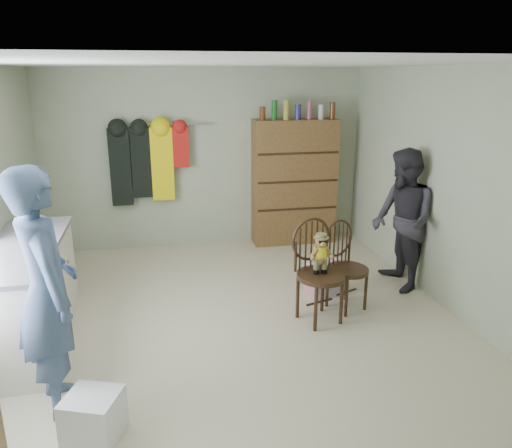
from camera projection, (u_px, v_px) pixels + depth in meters
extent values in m
plane|color=beige|center=(236.00, 320.00, 5.10)|extent=(5.00, 5.00, 0.00)
plane|color=#ABB396|center=(206.00, 159.00, 7.08)|extent=(4.50, 0.00, 4.50)
plane|color=#ABB396|center=(448.00, 191.00, 5.17)|extent=(0.00, 5.00, 5.00)
plane|color=white|center=(233.00, 63.00, 4.38)|extent=(5.00, 5.00, 0.00)
cube|color=silver|center=(27.00, 296.00, 4.59)|extent=(0.60, 1.80, 0.90)
cube|color=slate|center=(20.00, 248.00, 4.46)|extent=(0.64, 1.86, 0.04)
cylinder|color=#99999E|center=(52.00, 305.00, 4.21)|extent=(0.02, 0.02, 0.14)
cylinder|color=#99999E|center=(69.00, 267.00, 5.05)|extent=(0.02, 0.02, 0.14)
cube|color=white|center=(93.00, 417.00, 3.40)|extent=(0.45, 0.44, 0.33)
cylinder|color=#3B2514|center=(320.00, 276.00, 4.94)|extent=(0.58, 0.58, 0.05)
cylinder|color=#3B2514|center=(316.00, 309.00, 4.82)|extent=(0.04, 0.04, 0.46)
cylinder|color=#3B2514|center=(341.00, 302.00, 4.96)|extent=(0.04, 0.04, 0.46)
cylinder|color=#3B2514|center=(298.00, 297.00, 5.09)|extent=(0.04, 0.04, 0.46)
cylinder|color=#3B2514|center=(323.00, 291.00, 5.23)|extent=(0.04, 0.04, 0.46)
torus|color=#3B2514|center=(311.00, 239.00, 5.00)|extent=(0.44, 0.16, 0.45)
cylinder|color=#3B2514|center=(296.00, 257.00, 4.95)|extent=(0.03, 0.03, 0.31)
cylinder|color=#3B2514|center=(326.00, 251.00, 5.12)|extent=(0.03, 0.03, 0.31)
cylinder|color=yellow|center=(321.00, 253.00, 4.89)|extent=(0.13, 0.13, 0.12)
cylinder|color=#475128|center=(320.00, 264.00, 4.93)|extent=(0.08, 0.08, 0.19)
sphere|color=#9E7042|center=(321.00, 241.00, 4.86)|extent=(0.12, 0.12, 0.12)
cylinder|color=#475128|center=(321.00, 236.00, 4.84)|extent=(0.10, 0.10, 0.04)
cube|color=black|center=(323.00, 242.00, 4.80)|extent=(0.08, 0.01, 0.02)
cylinder|color=#3B2514|center=(348.00, 270.00, 5.23)|extent=(0.55, 0.55, 0.04)
cylinder|color=#3B2514|center=(346.00, 298.00, 5.11)|extent=(0.03, 0.03, 0.42)
cylinder|color=#3B2514|center=(366.00, 291.00, 5.26)|extent=(0.03, 0.03, 0.42)
cylinder|color=#3B2514|center=(327.00, 288.00, 5.34)|extent=(0.03, 0.03, 0.42)
cylinder|color=#3B2514|center=(346.00, 282.00, 5.49)|extent=(0.03, 0.03, 0.42)
torus|color=#3B2514|center=(338.00, 238.00, 5.28)|extent=(0.39, 0.18, 0.41)
cylinder|color=#3B2514|center=(326.00, 254.00, 5.22)|extent=(0.03, 0.03, 0.28)
cylinder|color=#3B2514|center=(349.00, 248.00, 5.40)|extent=(0.03, 0.03, 0.28)
cube|color=#E57276|center=(324.00, 277.00, 5.66)|extent=(0.41, 0.34, 0.39)
imported|color=#415578|center=(47.00, 292.00, 3.55)|extent=(0.66, 0.79, 1.84)
imported|color=#2D2B33|center=(403.00, 220.00, 5.66)|extent=(0.65, 0.82, 1.63)
cube|color=brown|center=(294.00, 182.00, 7.24)|extent=(1.20, 0.38, 1.80)
cube|color=#3B2514|center=(297.00, 209.00, 7.16)|extent=(1.16, 0.02, 0.03)
cube|color=#3B2514|center=(298.00, 182.00, 7.04)|extent=(1.16, 0.02, 0.03)
cube|color=#3B2514|center=(299.00, 153.00, 6.93)|extent=(1.16, 0.02, 0.03)
cylinder|color=#592D14|center=(262.00, 114.00, 6.76)|extent=(0.08, 0.08, 0.19)
cylinder|color=#19591E|center=(274.00, 110.00, 6.78)|extent=(0.08, 0.08, 0.27)
cylinder|color=#A59933|center=(286.00, 110.00, 6.81)|extent=(0.08, 0.08, 0.26)
cylinder|color=navy|center=(298.00, 112.00, 6.85)|extent=(0.08, 0.08, 0.21)
cylinder|color=#8C3F59|center=(310.00, 110.00, 6.88)|extent=(0.07, 0.07, 0.25)
cylinder|color=#B2B2B7|center=(321.00, 112.00, 6.92)|extent=(0.08, 0.08, 0.20)
cylinder|color=#592D14|center=(332.00, 111.00, 6.95)|extent=(0.08, 0.08, 0.23)
cylinder|color=#99999E|center=(176.00, 124.00, 6.80)|extent=(1.00, 0.02, 0.02)
cube|color=black|center=(120.00, 167.00, 6.76)|extent=(0.28, 0.10, 1.05)
cube|color=black|center=(141.00, 163.00, 6.80)|extent=(0.26, 0.10, 0.95)
cube|color=yellow|center=(162.00, 164.00, 6.86)|extent=(0.30, 0.10, 1.00)
cube|color=red|center=(181.00, 147.00, 6.84)|extent=(0.22, 0.10, 0.55)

